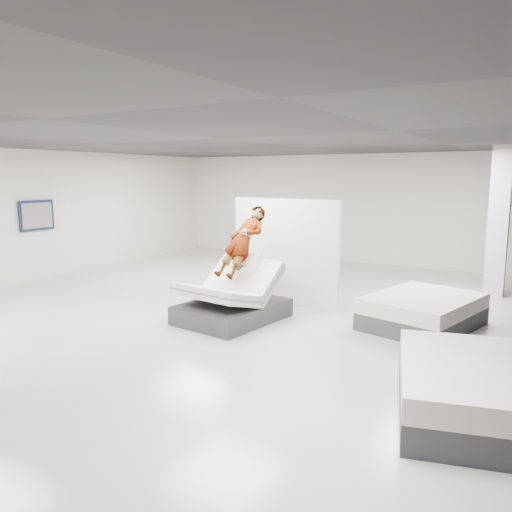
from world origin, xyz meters
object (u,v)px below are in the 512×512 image
object	(u,v)px
flat_bed_right_far	(423,311)
column	(499,222)
person	(243,254)
divider_panel	(285,252)
remote	(240,268)
flat_bed_left_far	(261,258)
wall_poster	(37,215)
flat_bed_right_near	(478,391)
hero_bed	(232,301)

from	to	relation	value
flat_bed_right_far	column	distance (m)	3.52
person	column	xyz separation A→B (m)	(3.77, 4.21, 0.44)
divider_panel	flat_bed_right_far	xyz separation A→B (m)	(2.74, -0.13, -0.79)
remote	flat_bed_right_far	xyz separation A→B (m)	(2.81, 1.41, -0.72)
remote	flat_bed_right_far	bearing A→B (deg)	33.38
person	flat_bed_left_far	bearing A→B (deg)	123.38
person	flat_bed_left_far	world-z (taller)	person
flat_bed_right_far	column	bearing A→B (deg)	76.06
flat_bed_right_far	wall_poster	world-z (taller)	wall_poster
flat_bed_right_far	wall_poster	xyz separation A→B (m)	(-9.15, -0.83, 1.33)
flat_bed_right_near	flat_bed_right_far	bearing A→B (deg)	112.63
person	remote	distance (m)	0.44
remote	flat_bed_right_near	size ratio (longest dim) A/B	0.06
remote	column	distance (m)	5.85
hero_bed	flat_bed_left_far	xyz separation A→B (m)	(-2.29, 4.94, -0.12)
flat_bed_right_far	flat_bed_right_near	bearing A→B (deg)	-67.37
wall_poster	flat_bed_right_near	bearing A→B (deg)	-11.82
wall_poster	hero_bed	bearing A→B (deg)	-4.91
flat_bed_right_near	flat_bed_left_far	distance (m)	9.30
divider_panel	flat_bed_left_far	size ratio (longest dim) A/B	1.08
remote	hero_bed	bearing A→B (deg)	172.28
person	divider_panel	world-z (taller)	divider_panel
divider_panel	person	bearing A→B (deg)	-99.26
flat_bed_left_far	hero_bed	bearing A→B (deg)	-65.10
divider_panel	column	bearing A→B (deg)	43.11
flat_bed_right_far	wall_poster	size ratio (longest dim) A/B	2.40
hero_bed	flat_bed_right_near	distance (m)	4.58
divider_panel	column	world-z (taller)	column
flat_bed_right_near	column	world-z (taller)	column
flat_bed_left_far	wall_poster	distance (m)	6.00
person	column	world-z (taller)	column
remote	divider_panel	size ratio (longest dim) A/B	0.06
hero_bed	person	xyz separation A→B (m)	(0.04, 0.32, 0.80)
hero_bed	remote	world-z (taller)	hero_bed
column	flat_bed_right_near	bearing A→B (deg)	-85.66
flat_bed_right_near	wall_poster	bearing A→B (deg)	168.18
hero_bed	person	world-z (taller)	person
divider_panel	flat_bed_right_far	world-z (taller)	divider_panel
hero_bed	column	bearing A→B (deg)	49.93
flat_bed_right_far	flat_bed_left_far	distance (m)	6.41
hero_bed	column	xyz separation A→B (m)	(3.81, 4.53, 1.24)
divider_panel	column	xyz separation A→B (m)	(3.53, 3.04, 0.54)
divider_panel	wall_poster	xyz separation A→B (m)	(-6.40, -0.96, 0.54)
divider_panel	wall_poster	size ratio (longest dim) A/B	2.46
hero_bed	flat_bed_left_far	bearing A→B (deg)	114.90
flat_bed_left_far	wall_poster	size ratio (longest dim) A/B	2.27
person	divider_panel	xyz separation A→B (m)	(0.24, 1.17, -0.10)
flat_bed_right_far	hero_bed	bearing A→B (deg)	-155.77
person	flat_bed_right_far	distance (m)	3.28
flat_bed_right_near	column	size ratio (longest dim) A/B	0.77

